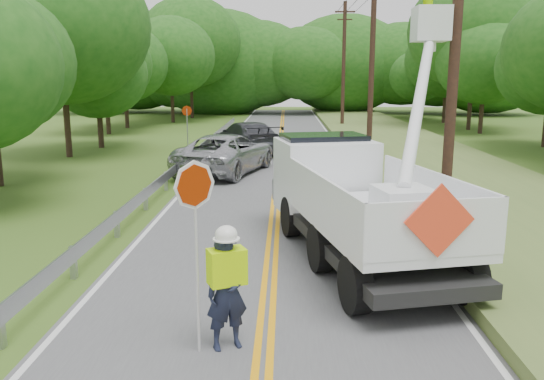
{
  "coord_description": "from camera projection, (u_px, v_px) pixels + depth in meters",
  "views": [
    {
      "loc": [
        0.32,
        -6.75,
        4.16
      ],
      "look_at": [
        0.0,
        6.0,
        1.5
      ],
      "focal_mm": 36.17,
      "sensor_mm": 36.0,
      "label": 1
    }
  ],
  "objects": [
    {
      "name": "road",
      "position": [
        277.0,
        186.0,
        21.16
      ],
      "size": [
        7.2,
        96.0,
        0.03
      ],
      "color": "#4F4F52",
      "rests_on": "ground"
    },
    {
      "name": "guardrail",
      "position": [
        178.0,
        167.0,
        22.04
      ],
      "size": [
        0.18,
        48.0,
        0.77
      ],
      "color": "#9FA0A7",
      "rests_on": "ground"
    },
    {
      "name": "utility_poles",
      "position": [
        398.0,
        49.0,
        22.92
      ],
      "size": [
        1.6,
        43.3,
        10.0
      ],
      "color": "black",
      "rests_on": "ground"
    },
    {
      "name": "tall_grass_verge",
      "position": [
        462.0,
        183.0,
        20.96
      ],
      "size": [
        7.0,
        96.0,
        0.3
      ],
      "primitive_type": "cube",
      "color": "#536A30",
      "rests_on": "ground"
    },
    {
      "name": "treeline_left",
      "position": [
        131.0,
        49.0,
        38.05
      ],
      "size": [
        12.05,
        54.38,
        11.93
      ],
      "color": "#332319",
      "rests_on": "ground"
    },
    {
      "name": "treeline_horizon",
      "position": [
        282.0,
        64.0,
        61.52
      ],
      "size": [
        56.67,
        14.68,
        12.07
      ],
      "color": "#1B4F14",
      "rests_on": "ground"
    },
    {
      "name": "flagger",
      "position": [
        226.0,
        283.0,
        8.31
      ],
      "size": [
        1.08,
        0.75,
        2.96
      ],
      "color": "#191E33",
      "rests_on": "road"
    },
    {
      "name": "bucket_truck",
      "position": [
        351.0,
        181.0,
        13.5
      ],
      "size": [
        4.79,
        8.04,
        7.2
      ],
      "color": "black",
      "rests_on": "road"
    },
    {
      "name": "suv_silver",
      "position": [
        226.0,
        153.0,
        23.85
      ],
      "size": [
        4.45,
        6.66,
        1.7
      ],
      "primitive_type": "imported",
      "rotation": [
        0.0,
        0.0,
        2.85
      ],
      "color": "#AAABB1",
      "rests_on": "road"
    },
    {
      "name": "suv_darkgrey",
      "position": [
        247.0,
        137.0,
        30.17
      ],
      "size": [
        4.51,
        6.31,
        1.7
      ],
      "primitive_type": "imported",
      "rotation": [
        0.0,
        0.0,
        3.55
      ],
      "color": "#34353B",
      "rests_on": "road"
    },
    {
      "name": "stop_sign_permanent",
      "position": [
        187.0,
        122.0,
        29.47
      ],
      "size": [
        0.52,
        0.24,
        2.62
      ],
      "color": "#9FA0A7",
      "rests_on": "ground"
    },
    {
      "name": "yard_sign",
      "position": [
        482.0,
        210.0,
        14.91
      ],
      "size": [
        0.55,
        0.16,
        0.81
      ],
      "color": "white",
      "rests_on": "ground"
    }
  ]
}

